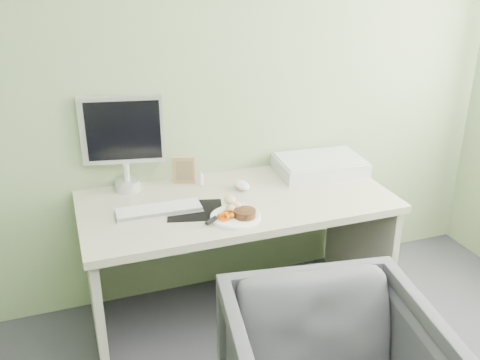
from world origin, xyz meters
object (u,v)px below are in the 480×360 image
object	(u,v)px
plate	(235,217)
scanner	(320,166)
monitor	(123,138)
desk	(237,230)

from	to	relation	value
plate	scanner	world-z (taller)	scanner
scanner	monitor	distance (m)	1.12
plate	monitor	bearing A→B (deg)	130.11
monitor	desk	bearing A→B (deg)	-20.19
desk	plate	bearing A→B (deg)	-111.12
plate	desk	bearing A→B (deg)	68.88
plate	scanner	size ratio (longest dim) A/B	0.49
scanner	monitor	xyz separation A→B (m)	(-1.09, 0.13, 0.25)
desk	monitor	size ratio (longest dim) A/B	3.14
plate	monitor	xyz separation A→B (m)	(-0.44, 0.52, 0.28)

